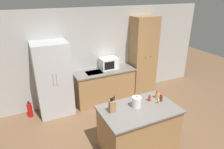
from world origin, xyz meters
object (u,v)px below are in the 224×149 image
spice_bottle_tall_dark (156,95)px  spice_bottle_amber_oil (161,98)px  refrigerator (53,79)px  pantry_cabinet (143,56)px  fire_extinguisher (30,110)px  knife_block (112,106)px  spice_bottle_short_red (149,98)px  microwave (109,63)px  spice_bottle_green_herb (158,101)px  kettle (136,102)px

spice_bottle_tall_dark → spice_bottle_amber_oil: spice_bottle_tall_dark is taller
refrigerator → spice_bottle_tall_dark: (1.78, -1.83, 0.05)m
pantry_cabinet → fire_extinguisher: bearing=-179.8°
knife_block → spice_bottle_short_red: size_ratio=2.47×
pantry_cabinet → spice_bottle_short_red: bearing=-120.2°
pantry_cabinet → spice_bottle_short_red: size_ratio=17.14×
knife_block → spice_bottle_amber_oil: bearing=-3.7°
microwave → spice_bottle_amber_oil: bearing=-84.5°
fire_extinguisher → refrigerator: bearing=-5.9°
spice_bottle_amber_oil → fire_extinguisher: 3.28m
spice_bottle_amber_oil → spice_bottle_green_herb: size_ratio=1.84×
kettle → fire_extinguisher: 2.87m
spice_bottle_green_herb → spice_bottle_short_red: bearing=125.8°
refrigerator → microwave: (1.58, 0.12, 0.15)m
microwave → spice_bottle_amber_oil: size_ratio=3.18×
spice_bottle_tall_dark → spice_bottle_amber_oil: (0.00, -0.14, -0.00)m
pantry_cabinet → kettle: pantry_cabinet is taller
kettle → knife_block: bearing=174.9°
knife_block → fire_extinguisher: size_ratio=0.77×
refrigerator → kettle: bearing=-58.0°
spice_bottle_green_herb → knife_block: bearing=173.0°
refrigerator → pantry_cabinet: bearing=1.6°
pantry_cabinet → spice_bottle_short_red: pantry_cabinet is taller
knife_block → spice_bottle_green_herb: knife_block is taller
refrigerator → spice_bottle_green_herb: bearing=-50.2°
microwave → spice_bottle_green_herb: (0.10, -2.14, -0.13)m
refrigerator → spice_bottle_short_red: (1.57, -1.87, 0.04)m
spice_bottle_green_herb → spice_bottle_amber_oil: bearing=25.9°
fire_extinguisher → spice_bottle_green_herb: bearing=-41.7°
knife_block → kettle: size_ratio=1.41×
refrigerator → fire_extinguisher: size_ratio=4.32×
microwave → spice_bottle_tall_dark: microwave is taller
spice_bottle_short_red → refrigerator: bearing=130.1°
pantry_cabinet → knife_block: (-1.98, -1.98, -0.12)m
spice_bottle_short_red → kettle: kettle is taller
refrigerator → spice_bottle_short_red: bearing=-49.9°
refrigerator → fire_extinguisher: 1.00m
microwave → fire_extinguisher: (-2.24, -0.06, -0.90)m
spice_bottle_amber_oil → pantry_cabinet: bearing=65.8°
pantry_cabinet → spice_bottle_tall_dark: size_ratio=14.52×
knife_block → spice_bottle_amber_oil: size_ratio=2.18×
knife_block → spice_bottle_short_red: 0.85m
pantry_cabinet → microwave: bearing=177.6°
fire_extinguisher → spice_bottle_amber_oil: bearing=-39.9°
spice_bottle_green_herb → kettle: (-0.47, 0.07, 0.07)m
spice_bottle_short_red → kettle: 0.37m
spice_bottle_green_herb → kettle: 0.48m
microwave → knife_block: knife_block is taller
knife_block → fire_extinguisher: knife_block is taller
spice_bottle_short_red → spice_bottle_green_herb: spice_bottle_short_red is taller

